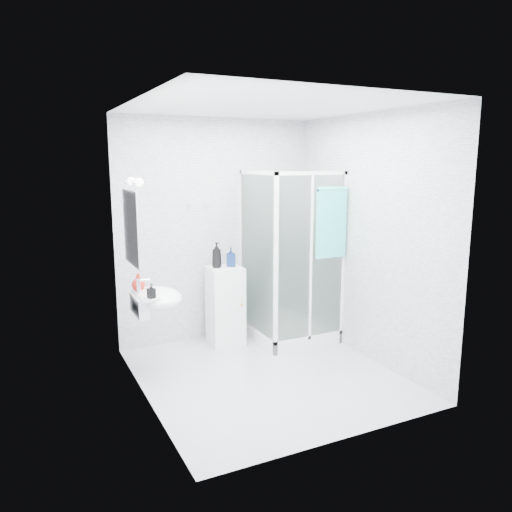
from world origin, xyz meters
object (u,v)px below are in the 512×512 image
storage_cabinet (225,306)px  hand_towel (331,221)px  wall_basin (155,299)px  soap_dispenser_black (151,291)px  soap_dispenser_orange (138,282)px  shower_enclosure (288,304)px  shampoo_bottle_a (217,255)px  shampoo_bottle_b (231,257)px

storage_cabinet → hand_towel: size_ratio=1.17×
wall_basin → hand_towel: size_ratio=0.72×
hand_towel → soap_dispenser_black: bearing=-177.1°
soap_dispenser_orange → soap_dispenser_black: bearing=-82.8°
shower_enclosure → shampoo_bottle_a: size_ratio=6.84×
shampoo_bottle_a → soap_dispenser_orange: bearing=-156.3°
shampoo_bottle_a → shampoo_bottle_b: bearing=-2.6°
wall_basin → storage_cabinet: 1.17m
wall_basin → storage_cabinet: (0.96, 0.56, -0.34)m
storage_cabinet → soap_dispenser_orange: bearing=-155.8°
storage_cabinet → hand_towel: hand_towel is taller
shower_enclosure → soap_dispenser_orange: size_ratio=11.92×
storage_cabinet → hand_towel: bearing=-29.6°
storage_cabinet → hand_towel: (1.00, -0.65, 1.01)m
shampoo_bottle_b → soap_dispenser_black: 1.36m
hand_towel → shampoo_bottle_b: (-0.92, 0.66, -0.44)m
wall_basin → hand_towel: bearing=-2.5°
soap_dispenser_orange → soap_dispenser_black: (0.04, -0.34, -0.02)m
wall_basin → soap_dispenser_black: bearing=-113.2°
wall_basin → soap_dispenser_black: 0.25m
shower_enclosure → soap_dispenser_orange: 1.86m
wall_basin → soap_dispenser_black: wall_basin is taller
storage_cabinet → soap_dispenser_orange: (-1.09, -0.42, 0.49)m
shower_enclosure → soap_dispenser_orange: bearing=-174.5°
shampoo_bottle_a → shampoo_bottle_b: (0.17, -0.01, -0.04)m
hand_towel → shampoo_bottle_a: bearing=148.6°
wall_basin → soap_dispenser_orange: soap_dispenser_orange is taller
soap_dispenser_orange → shampoo_bottle_b: bearing=20.2°
shampoo_bottle_b → soap_dispenser_black: (-1.12, -0.76, -0.09)m
storage_cabinet → shampoo_bottle_b: 0.57m
wall_basin → shampoo_bottle_a: 1.08m
shower_enclosure → soap_dispenser_black: (-1.74, -0.51, 0.48)m
shampoo_bottle_b → storage_cabinet: bearing=-170.9°
soap_dispenser_black → shampoo_bottle_a: bearing=39.0°
shampoo_bottle_b → soap_dispenser_orange: shampoo_bottle_b is taller
storage_cabinet → shampoo_bottle_a: size_ratio=3.13×
storage_cabinet → shampoo_bottle_b: size_ratio=4.15×
soap_dispenser_black → shower_enclosure: bearing=16.2°
shower_enclosure → hand_towel: (0.31, -0.40, 1.02)m
hand_towel → soap_dispenser_black: hand_towel is taller
wall_basin → soap_dispenser_black: size_ratio=4.11×
hand_towel → shampoo_bottle_a: 1.34m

